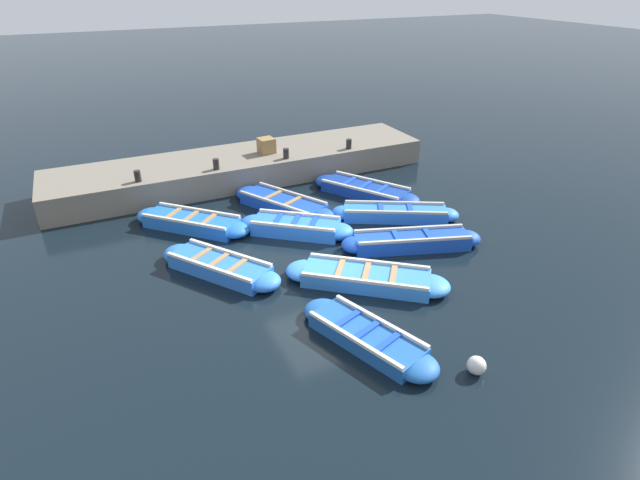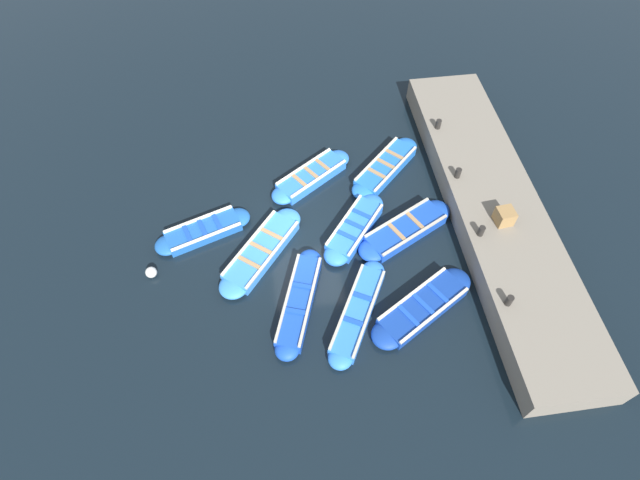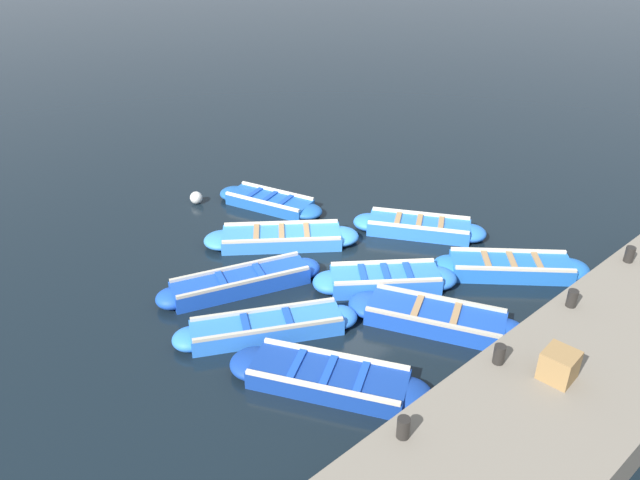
{
  "view_description": "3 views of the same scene",
  "coord_description": "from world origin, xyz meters",
  "px_view_note": "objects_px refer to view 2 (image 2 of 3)",
  "views": [
    {
      "loc": [
        9.98,
        -4.83,
        6.64
      ],
      "look_at": [
        -0.66,
        0.27,
        0.2
      ],
      "focal_mm": 28.0,
      "sensor_mm": 36.0,
      "label": 1
    },
    {
      "loc": [
        0.81,
        9.64,
        13.4
      ],
      "look_at": [
        -0.41,
        0.53,
        0.53
      ],
      "focal_mm": 28.0,
      "sensor_mm": 36.0,
      "label": 2
    },
    {
      "loc": [
        -9.39,
        8.99,
        7.96
      ],
      "look_at": [
        0.28,
        0.23,
        0.53
      ],
      "focal_mm": 35.0,
      "sensor_mm": 36.0,
      "label": 3
    }
  ],
  "objects_px": {
    "boat_broadside": "(203,231)",
    "buoy_orange_near": "(151,272)",
    "boat_drifting": "(262,251)",
    "bollard_north": "(438,124)",
    "boat_far_corner": "(405,230)",
    "boat_near_quay": "(299,302)",
    "wooden_crate": "(505,216)",
    "bollard_mid_south": "(481,231)",
    "boat_mid_row": "(422,307)",
    "boat_outer_left": "(311,176)",
    "bollard_mid_north": "(458,173)",
    "bollard_south": "(509,301)",
    "boat_outer_right": "(354,228)",
    "boat_stern_in": "(385,167)",
    "boat_inner_gap": "(358,312)"
  },
  "relations": [
    {
      "from": "bollard_mid_north",
      "to": "bollard_mid_south",
      "type": "bearing_deg",
      "value": 90.0
    },
    {
      "from": "boat_mid_row",
      "to": "boat_broadside",
      "type": "bearing_deg",
      "value": -29.95
    },
    {
      "from": "buoy_orange_near",
      "to": "boat_far_corner",
      "type": "bearing_deg",
      "value": -176.19
    },
    {
      "from": "boat_mid_row",
      "to": "wooden_crate",
      "type": "distance_m",
      "value": 3.95
    },
    {
      "from": "boat_broadside",
      "to": "bollard_mid_south",
      "type": "bearing_deg",
      "value": 168.1
    },
    {
      "from": "boat_outer_right",
      "to": "boat_outer_left",
      "type": "height_order",
      "value": "boat_outer_right"
    },
    {
      "from": "boat_broadside",
      "to": "buoy_orange_near",
      "type": "distance_m",
      "value": 2.14
    },
    {
      "from": "boat_near_quay",
      "to": "boat_outer_right",
      "type": "bearing_deg",
      "value": -130.56
    },
    {
      "from": "boat_outer_right",
      "to": "buoy_orange_near",
      "type": "height_order",
      "value": "boat_outer_right"
    },
    {
      "from": "boat_near_quay",
      "to": "wooden_crate",
      "type": "bearing_deg",
      "value": -166.32
    },
    {
      "from": "bollard_mid_north",
      "to": "boat_inner_gap",
      "type": "bearing_deg",
      "value": 45.76
    },
    {
      "from": "boat_near_quay",
      "to": "buoy_orange_near",
      "type": "height_order",
      "value": "boat_near_quay"
    },
    {
      "from": "bollard_mid_north",
      "to": "wooden_crate",
      "type": "height_order",
      "value": "wooden_crate"
    },
    {
      "from": "boat_near_quay",
      "to": "bollard_mid_north",
      "type": "relative_size",
      "value": 10.96
    },
    {
      "from": "boat_near_quay",
      "to": "boat_outer_left",
      "type": "bearing_deg",
      "value": -101.19
    },
    {
      "from": "bollard_mid_south",
      "to": "wooden_crate",
      "type": "relative_size",
      "value": 0.67
    },
    {
      "from": "boat_broadside",
      "to": "boat_mid_row",
      "type": "xyz_separation_m",
      "value": [
        -6.47,
        3.73,
        0.02
      ]
    },
    {
      "from": "boat_outer_right",
      "to": "boat_mid_row",
      "type": "relative_size",
      "value": 0.83
    },
    {
      "from": "boat_broadside",
      "to": "boat_drifting",
      "type": "xyz_separation_m",
      "value": [
        -1.86,
        1.07,
        0.01
      ]
    },
    {
      "from": "boat_outer_left",
      "to": "boat_stern_in",
      "type": "distance_m",
      "value": 2.73
    },
    {
      "from": "boat_near_quay",
      "to": "boat_drifting",
      "type": "relative_size",
      "value": 1.05
    },
    {
      "from": "bollard_south",
      "to": "wooden_crate",
      "type": "xyz_separation_m",
      "value": [
        -0.86,
        -2.84,
        0.09
      ]
    },
    {
      "from": "boat_drifting",
      "to": "boat_stern_in",
      "type": "height_order",
      "value": "boat_stern_in"
    },
    {
      "from": "boat_far_corner",
      "to": "buoy_orange_near",
      "type": "relative_size",
      "value": 10.42
    },
    {
      "from": "boat_mid_row",
      "to": "wooden_crate",
      "type": "relative_size",
      "value": 7.17
    },
    {
      "from": "bollard_south",
      "to": "buoy_orange_near",
      "type": "relative_size",
      "value": 0.98
    },
    {
      "from": "boat_near_quay",
      "to": "boat_outer_right",
      "type": "height_order",
      "value": "boat_outer_right"
    },
    {
      "from": "boat_broadside",
      "to": "boat_outer_left",
      "type": "height_order",
      "value": "boat_outer_left"
    },
    {
      "from": "bollard_mid_north",
      "to": "bollard_south",
      "type": "distance_m",
      "value": 4.9
    },
    {
      "from": "boat_outer_left",
      "to": "boat_outer_right",
      "type": "bearing_deg",
      "value": 114.08
    },
    {
      "from": "boat_inner_gap",
      "to": "buoy_orange_near",
      "type": "height_order",
      "value": "boat_inner_gap"
    },
    {
      "from": "boat_outer_right",
      "to": "bollard_mid_south",
      "type": "height_order",
      "value": "bollard_mid_south"
    },
    {
      "from": "boat_near_quay",
      "to": "boat_outer_right",
      "type": "xyz_separation_m",
      "value": [
        -2.12,
        -2.47,
        0.0
      ]
    },
    {
      "from": "boat_near_quay",
      "to": "boat_drifting",
      "type": "bearing_deg",
      "value": -63.39
    },
    {
      "from": "bollard_south",
      "to": "buoy_orange_near",
      "type": "xyz_separation_m",
      "value": [
        10.28,
        -2.87,
        -0.87
      ]
    },
    {
      "from": "bollard_mid_south",
      "to": "boat_mid_row",
      "type": "bearing_deg",
      "value": 40.8
    },
    {
      "from": "boat_broadside",
      "to": "bollard_mid_north",
      "type": "xyz_separation_m",
      "value": [
        -8.68,
        -0.62,
        0.89
      ]
    },
    {
      "from": "bollard_north",
      "to": "buoy_orange_near",
      "type": "relative_size",
      "value": 0.98
    },
    {
      "from": "boat_near_quay",
      "to": "boat_stern_in",
      "type": "xyz_separation_m",
      "value": [
        -3.71,
        -5.06,
        -0.01
      ]
    },
    {
      "from": "boat_broadside",
      "to": "boat_outer_right",
      "type": "relative_size",
      "value": 1.09
    },
    {
      "from": "boat_far_corner",
      "to": "bollard_north",
      "type": "xyz_separation_m",
      "value": [
        -2.04,
        -3.93,
        0.86
      ]
    },
    {
      "from": "boat_outer_right",
      "to": "bollard_mid_north",
      "type": "distance_m",
      "value": 3.99
    },
    {
      "from": "boat_far_corner",
      "to": "boat_broadside",
      "type": "height_order",
      "value": "boat_far_corner"
    },
    {
      "from": "bollard_south",
      "to": "wooden_crate",
      "type": "relative_size",
      "value": 0.67
    },
    {
      "from": "wooden_crate",
      "to": "boat_mid_row",
      "type": "bearing_deg",
      "value": 36.81
    },
    {
      "from": "boat_outer_left",
      "to": "bollard_mid_north",
      "type": "xyz_separation_m",
      "value": [
        -4.83,
        1.31,
        0.87
      ]
    },
    {
      "from": "boat_broadside",
      "to": "bollard_mid_north",
      "type": "distance_m",
      "value": 8.74
    },
    {
      "from": "boat_drifting",
      "to": "bollard_north",
      "type": "xyz_separation_m",
      "value": [
        -6.82,
        -4.14,
        0.88
      ]
    },
    {
      "from": "boat_stern_in",
      "to": "boat_inner_gap",
      "type": "bearing_deg",
      "value": 70.13
    },
    {
      "from": "boat_broadside",
      "to": "buoy_orange_near",
      "type": "relative_size",
      "value": 9.43
    }
  ]
}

